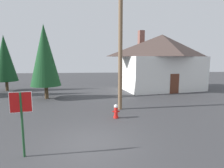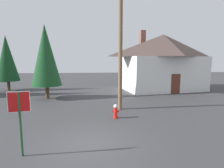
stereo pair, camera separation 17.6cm
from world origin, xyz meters
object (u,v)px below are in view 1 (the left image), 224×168
at_px(fire_hydrant, 116,111).
at_px(house, 161,61).
at_px(pine_tree_tall_left, 5,58).
at_px(pine_tree_mid_left, 45,55).
at_px(utility_pole, 120,45).
at_px(stop_sign_near, 21,111).

distance_m(fire_hydrant, house, 12.03).
xyz_separation_m(pine_tree_tall_left, pine_tree_mid_left, (5.41, -4.53, 0.23)).
bearing_deg(utility_pole, fire_hydrant, -104.89).
bearing_deg(pine_tree_tall_left, utility_pole, -36.75).
bearing_deg(pine_tree_mid_left, house, 18.28).
xyz_separation_m(stop_sign_near, fire_hydrant, (3.76, 3.97, -1.28)).
xyz_separation_m(fire_hydrant, utility_pole, (0.51, 1.91, 4.01)).
bearing_deg(utility_pole, stop_sign_near, -126.01).
height_order(fire_hydrant, house, house).
distance_m(fire_hydrant, pine_tree_mid_left, 8.76).
distance_m(fire_hydrant, pine_tree_tall_left, 15.44).
xyz_separation_m(house, pine_tree_mid_left, (-11.85, -3.92, 0.57)).
height_order(stop_sign_near, house, house).
relative_size(utility_pole, house, 0.84).
relative_size(pine_tree_tall_left, pine_tree_mid_left, 0.94).
xyz_separation_m(stop_sign_near, pine_tree_tall_left, (-7.16, 14.41, 1.87)).
bearing_deg(fire_hydrant, house, 57.17).
xyz_separation_m(stop_sign_near, house, (10.10, 13.80, 1.53)).
relative_size(stop_sign_near, utility_pole, 0.28).
distance_m(utility_pole, house, 9.91).
distance_m(stop_sign_near, utility_pole, 7.76).
bearing_deg(fire_hydrant, utility_pole, 75.11).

